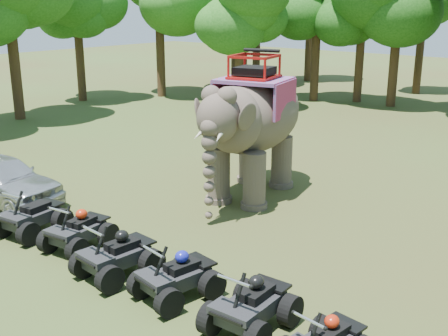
{
  "coord_description": "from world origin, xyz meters",
  "views": [
    {
      "loc": [
        8.98,
        -9.6,
        6.1
      ],
      "look_at": [
        0.0,
        1.2,
        1.9
      ],
      "focal_mm": 45.0,
      "sensor_mm": 36.0,
      "label": 1
    }
  ],
  "objects_px": {
    "atv_2": "(117,249)",
    "atv_3": "(176,270)",
    "atv_0": "(31,211)",
    "elephant": "(252,125)",
    "atv_1": "(78,226)",
    "parked_car": "(0,179)",
    "atv_4": "(251,298)"
  },
  "relations": [
    {
      "from": "parked_car",
      "to": "atv_1",
      "type": "relative_size",
      "value": 2.62
    },
    {
      "from": "parked_car",
      "to": "atv_1",
      "type": "distance_m",
      "value": 4.82
    },
    {
      "from": "atv_2",
      "to": "atv_0",
      "type": "bearing_deg",
      "value": -177.62
    },
    {
      "from": "atv_0",
      "to": "atv_3",
      "type": "bearing_deg",
      "value": -7.43
    },
    {
      "from": "atv_0",
      "to": "atv_4",
      "type": "bearing_deg",
      "value": -7.08
    },
    {
      "from": "elephant",
      "to": "atv_3",
      "type": "distance_m",
      "value": 7.21
    },
    {
      "from": "atv_0",
      "to": "elephant",
      "type": "bearing_deg",
      "value": 60.45
    },
    {
      "from": "atv_1",
      "to": "atv_2",
      "type": "bearing_deg",
      "value": -18.08
    },
    {
      "from": "atv_1",
      "to": "atv_3",
      "type": "height_order",
      "value": "atv_3"
    },
    {
      "from": "parked_car",
      "to": "atv_4",
      "type": "bearing_deg",
      "value": -101.62
    },
    {
      "from": "parked_car",
      "to": "elephant",
      "type": "bearing_deg",
      "value": -52.42
    },
    {
      "from": "atv_3",
      "to": "parked_car",
      "type": "bearing_deg",
      "value": -175.81
    },
    {
      "from": "elephant",
      "to": "atv_1",
      "type": "relative_size",
      "value": 3.23
    },
    {
      "from": "atv_0",
      "to": "atv_2",
      "type": "relative_size",
      "value": 0.99
    },
    {
      "from": "atv_3",
      "to": "atv_4",
      "type": "distance_m",
      "value": 1.94
    },
    {
      "from": "elephant",
      "to": "atv_0",
      "type": "xyz_separation_m",
      "value": [
        -2.58,
        -6.43,
        -1.65
      ]
    },
    {
      "from": "atv_3",
      "to": "elephant",
      "type": "bearing_deg",
      "value": 123.4
    },
    {
      "from": "atv_1",
      "to": "parked_car",
      "type": "bearing_deg",
      "value": 164.98
    },
    {
      "from": "parked_car",
      "to": "atv_0",
      "type": "bearing_deg",
      "value": -112.47
    },
    {
      "from": "atv_2",
      "to": "atv_3",
      "type": "height_order",
      "value": "atv_2"
    },
    {
      "from": "atv_1",
      "to": "atv_3",
      "type": "relative_size",
      "value": 0.98
    },
    {
      "from": "elephant",
      "to": "atv_3",
      "type": "bearing_deg",
      "value": -79.16
    },
    {
      "from": "atv_2",
      "to": "atv_3",
      "type": "distance_m",
      "value": 1.75
    },
    {
      "from": "elephant",
      "to": "atv_0",
      "type": "relative_size",
      "value": 3.09
    },
    {
      "from": "atv_3",
      "to": "atv_2",
      "type": "bearing_deg",
      "value": -165.43
    },
    {
      "from": "atv_0",
      "to": "atv_2",
      "type": "xyz_separation_m",
      "value": [
        3.69,
        -0.13,
        0.01
      ]
    },
    {
      "from": "elephant",
      "to": "atv_1",
      "type": "height_order",
      "value": "elephant"
    },
    {
      "from": "atv_0",
      "to": "atv_4",
      "type": "distance_m",
      "value": 7.38
    },
    {
      "from": "elephant",
      "to": "atv_4",
      "type": "xyz_separation_m",
      "value": [
        4.8,
        -6.35,
        -1.64
      ]
    },
    {
      "from": "atv_4",
      "to": "parked_car",
      "type": "bearing_deg",
      "value": 173.47
    },
    {
      "from": "parked_car",
      "to": "atv_3",
      "type": "relative_size",
      "value": 2.57
    },
    {
      "from": "atv_1",
      "to": "atv_0",
      "type": "bearing_deg",
      "value": 178.7
    }
  ]
}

